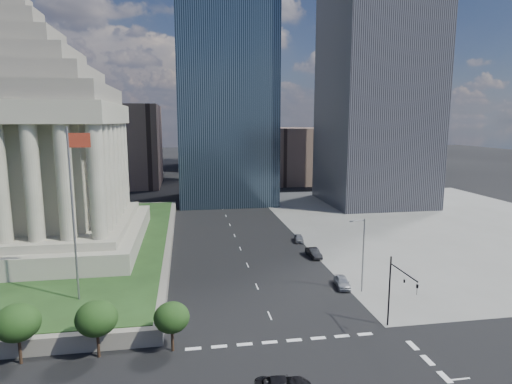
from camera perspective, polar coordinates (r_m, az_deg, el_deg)
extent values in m
plane|color=black|center=(128.38, -5.13, -0.69)|extent=(500.00, 500.00, 0.00)
cube|color=slate|center=(104.72, 22.77, -3.71)|extent=(68.00, 90.00, 0.03)
cylinder|color=slate|center=(52.73, -23.21, -2.93)|extent=(0.24, 0.24, 20.00)
cube|color=maroon|center=(51.41, -22.52, 6.39)|extent=(2.40, 0.05, 1.60)
cube|color=black|center=(121.81, -4.19, 12.94)|extent=(26.00, 26.00, 60.00)
cube|color=black|center=(125.38, 16.16, 21.76)|extent=(26.00, 28.00, 100.00)
cube|color=brown|center=(161.90, 5.40, 4.97)|extent=(20.00, 30.00, 20.00)
cube|color=brown|center=(157.66, -17.05, 5.94)|extent=(24.00, 30.00, 28.00)
cylinder|color=black|center=(50.42, 17.35, -12.52)|extent=(0.18, 0.18, 8.00)
cylinder|color=black|center=(47.05, 19.06, -10.06)|extent=(0.14, 5.50, 0.14)
cube|color=black|center=(45.09, 20.69, -12.11)|extent=(0.30, 0.30, 1.10)
cylinder|color=slate|center=(58.58, 14.09, -8.23)|extent=(0.16, 0.16, 10.00)
cylinder|color=slate|center=(56.97, 13.45, -3.70)|extent=(1.80, 0.12, 0.12)
cube|color=slate|center=(56.66, 12.60, -3.84)|extent=(0.50, 0.22, 0.14)
imported|color=#A0A3A9|center=(60.94, 11.42, -11.66)|extent=(2.40, 4.61, 1.50)
imported|color=black|center=(72.80, 7.69, -8.04)|extent=(4.60, 1.88, 1.48)
imported|color=slate|center=(81.46, 5.75, -6.15)|extent=(2.25, 4.17, 1.35)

